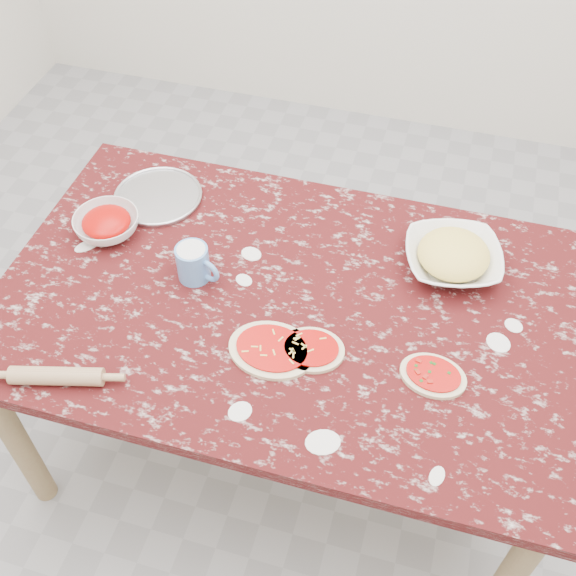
# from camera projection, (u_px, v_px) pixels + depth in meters

# --- Properties ---
(ground) EXTENTS (4.00, 4.00, 0.00)m
(ground) POSITION_uv_depth(u_px,v_px,m) (288.00, 437.00, 2.45)
(ground) COLOR gray
(worktable) EXTENTS (1.60, 1.00, 0.75)m
(worktable) POSITION_uv_depth(u_px,v_px,m) (288.00, 319.00, 1.95)
(worktable) COLOR #3C0D0E
(worktable) RESTS_ON ground
(pizza_tray) EXTENTS (0.29, 0.29, 0.01)m
(pizza_tray) POSITION_uv_depth(u_px,v_px,m) (158.00, 197.00, 2.16)
(pizza_tray) COLOR #B2B2B7
(pizza_tray) RESTS_ON worktable
(sauce_bowl) EXTENTS (0.26, 0.26, 0.06)m
(sauce_bowl) POSITION_uv_depth(u_px,v_px,m) (107.00, 225.00, 2.04)
(sauce_bowl) COLOR white
(sauce_bowl) RESTS_ON worktable
(cheese_bowl) EXTENTS (0.33, 0.33, 0.07)m
(cheese_bowl) POSITION_uv_depth(u_px,v_px,m) (452.00, 259.00, 1.95)
(cheese_bowl) COLOR white
(cheese_bowl) RESTS_ON worktable
(flour_mug) EXTENTS (0.13, 0.09, 0.11)m
(flour_mug) POSITION_uv_depth(u_px,v_px,m) (194.00, 263.00, 1.91)
(flour_mug) COLOR #578CD0
(flour_mug) RESTS_ON worktable
(pizza_left) EXTENTS (0.24, 0.19, 0.02)m
(pizza_left) POSITION_uv_depth(u_px,v_px,m) (272.00, 350.00, 1.77)
(pizza_left) COLOR beige
(pizza_left) RESTS_ON worktable
(pizza_mid) EXTENTS (0.19, 0.16, 0.02)m
(pizza_mid) POSITION_uv_depth(u_px,v_px,m) (311.00, 350.00, 1.77)
(pizza_mid) COLOR beige
(pizza_mid) RESTS_ON worktable
(pizza_right) EXTENTS (0.18, 0.15, 0.02)m
(pizza_right) POSITION_uv_depth(u_px,v_px,m) (433.00, 375.00, 1.72)
(pizza_right) COLOR beige
(pizza_right) RESTS_ON worktable
(rolling_pin) EXTENTS (0.24, 0.10, 0.05)m
(rolling_pin) POSITION_uv_depth(u_px,v_px,m) (57.00, 376.00, 1.70)
(rolling_pin) COLOR tan
(rolling_pin) RESTS_ON worktable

